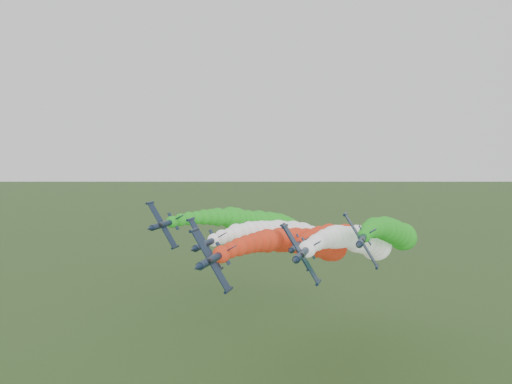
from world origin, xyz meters
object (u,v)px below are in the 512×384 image
at_px(jet_outer_right, 394,233).
at_px(jet_inner_left, 298,236).
at_px(jet_lead, 312,244).
at_px(jet_outer_left, 267,225).
at_px(jet_trail, 350,238).
at_px(jet_inner_right, 362,241).

bearing_deg(jet_outer_right, jet_inner_left, -171.24).
distance_m(jet_lead, jet_outer_left, 29.48).
bearing_deg(jet_trail, jet_lead, -101.77).
bearing_deg(jet_inner_right, jet_outer_right, 39.67).
relative_size(jet_outer_left, jet_outer_right, 1.00).
relative_size(jet_lead, jet_trail, 1.00).
bearing_deg(jet_outer_left, jet_trail, 18.07).
bearing_deg(jet_outer_left, jet_inner_left, -39.00).
bearing_deg(jet_inner_left, jet_trail, 54.61).
xyz_separation_m(jet_inner_right, jet_trail, (-5.64, 20.94, -2.97)).
bearing_deg(jet_inner_right, jet_lead, -140.52).
height_order(jet_lead, jet_inner_left, jet_lead).
bearing_deg(jet_trail, jet_inner_left, -125.39).
xyz_separation_m(jet_lead, jet_outer_left, (-18.86, 22.64, 1.07)).
xyz_separation_m(jet_inner_left, jet_outer_right, (26.83, 4.13, 1.47)).
distance_m(jet_inner_right, jet_outer_right, 10.82).
bearing_deg(jet_inner_left, jet_outer_left, 141.00).
distance_m(jet_inner_left, jet_trail, 22.59).
relative_size(jet_inner_right, jet_outer_right, 1.01).
bearing_deg(jet_lead, jet_inner_left, 117.27).
relative_size(jet_inner_right, jet_trail, 1.01).
bearing_deg(jet_outer_left, jet_outer_right, -8.51).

